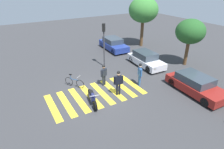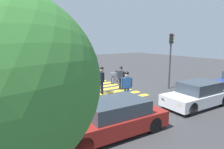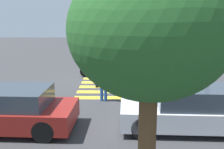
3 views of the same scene
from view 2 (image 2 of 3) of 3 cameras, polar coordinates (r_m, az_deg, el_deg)
The scene contains 10 objects.
ground_plane at distance 14.82m, azimuth -2.98°, elevation -4.04°, with size 60.00×60.00×0.00m, color #38383A.
police_motorcycle at distance 14.91m, azimuth -7.32°, elevation -2.20°, with size 2.15×0.72×1.04m.
leaning_bicycle at distance 16.50m, azimuth 0.89°, elevation -1.17°, with size 1.46×1.03×1.01m.
officer_on_foot at distance 14.19m, azimuth 2.66°, elevation -0.53°, with size 0.35×0.63×1.74m.
officer_by_motorcycle at distance 13.03m, azimuth -3.00°, elevation -1.01°, with size 0.32×0.68×1.89m.
pedestrian_bystander at distance 11.49m, azimuth 4.36°, elevation -2.79°, with size 0.65×0.36×1.83m.
crosswalk_stripes at distance 14.82m, azimuth -2.98°, elevation -4.02°, with size 3.41×6.75×0.01m.
car_white_van at distance 11.73m, azimuth 23.78°, elevation -5.47°, with size 4.08×1.86×1.37m.
car_maroon_wagon at distance 7.77m, azimuth 0.03°, elevation -12.59°, with size 4.50×2.05×1.32m.
traffic_light_pole at distance 14.91m, azimuth 16.87°, elevation 6.29°, with size 0.34×0.34×4.06m.
Camera 2 is at (7.28, 12.38, 3.65)m, focal length 31.10 mm.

